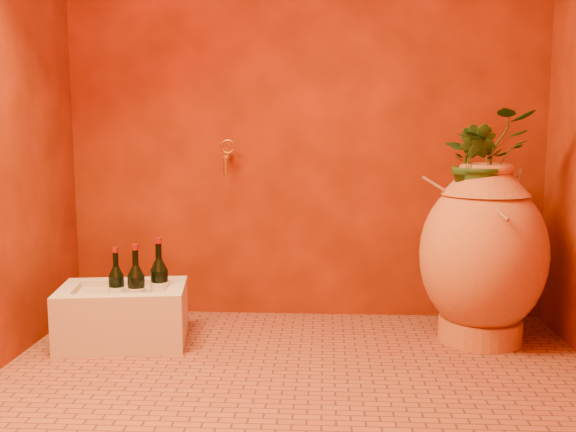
# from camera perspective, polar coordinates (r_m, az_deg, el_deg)

# --- Properties ---
(floor) EXTENTS (2.50, 2.50, 0.00)m
(floor) POSITION_cam_1_polar(r_m,az_deg,el_deg) (2.60, 0.70, -14.92)
(floor) COLOR brown
(floor) RESTS_ON ground
(wall_back) EXTENTS (2.50, 0.02, 2.50)m
(wall_back) POSITION_cam_1_polar(r_m,az_deg,el_deg) (3.41, 1.53, 11.93)
(wall_back) COLOR #531A04
(wall_back) RESTS_ON ground
(amphora) EXTENTS (0.73, 0.73, 0.84)m
(amphora) POSITION_cam_1_polar(r_m,az_deg,el_deg) (3.14, 16.93, -3.26)
(amphora) COLOR #C27236
(amphora) RESTS_ON floor
(stone_basin) EXTENTS (0.63, 0.47, 0.27)m
(stone_basin) POSITION_cam_1_polar(r_m,az_deg,el_deg) (3.15, -14.43, -8.60)
(stone_basin) COLOR beige
(stone_basin) RESTS_ON floor
(wine_bottle_a) EXTENTS (0.09, 0.09, 0.35)m
(wine_bottle_a) POSITION_cam_1_polar(r_m,az_deg,el_deg) (3.10, -11.35, -6.03)
(wine_bottle_a) COLOR black
(wine_bottle_a) RESTS_ON stone_basin
(wine_bottle_b) EXTENTS (0.08, 0.08, 0.33)m
(wine_bottle_b) POSITION_cam_1_polar(r_m,az_deg,el_deg) (3.04, -13.32, -6.47)
(wine_bottle_b) COLOR black
(wine_bottle_b) RESTS_ON stone_basin
(wine_bottle_c) EXTENTS (0.08, 0.08, 0.31)m
(wine_bottle_c) POSITION_cam_1_polar(r_m,az_deg,el_deg) (3.12, -14.98, -6.32)
(wine_bottle_c) COLOR black
(wine_bottle_c) RESTS_ON stone_basin
(wall_tap) EXTENTS (0.08, 0.16, 0.18)m
(wall_tap) POSITION_cam_1_polar(r_m,az_deg,el_deg) (3.35, -5.40, 5.40)
(wall_tap) COLOR #B07F28
(wall_tap) RESTS_ON wall_back
(plant_main) EXTENTS (0.52, 0.49, 0.46)m
(plant_main) POSITION_cam_1_polar(r_m,az_deg,el_deg) (3.11, 17.03, 4.86)
(plant_main) COLOR #20491A
(plant_main) RESTS_ON amphora
(plant_side) EXTENTS (0.25, 0.24, 0.35)m
(plant_side) POSITION_cam_1_polar(r_m,az_deg,el_deg) (3.05, 16.15, 4.58)
(plant_side) COLOR #20491A
(plant_side) RESTS_ON amphora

